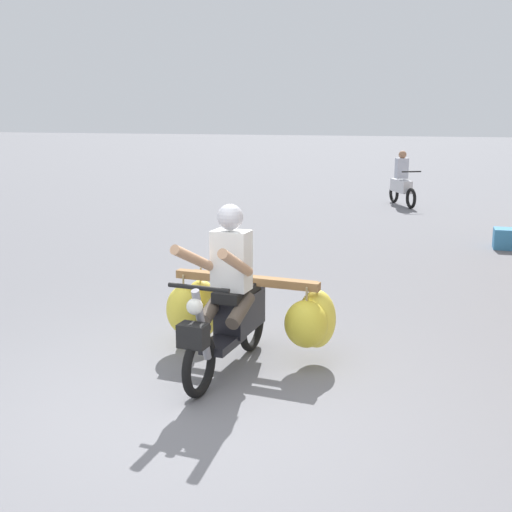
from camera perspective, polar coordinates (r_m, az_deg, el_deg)
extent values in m
plane|color=slate|center=(5.54, -6.22, -13.42)|extent=(120.00, 120.00, 0.00)
torus|color=black|center=(5.74, -4.92, -9.36)|extent=(0.14, 0.57, 0.56)
torus|color=black|center=(6.77, -0.38, -5.88)|extent=(0.14, 0.57, 0.56)
cube|color=black|center=(6.15, -2.84, -7.43)|extent=(0.30, 0.58, 0.08)
cube|color=black|center=(6.44, -1.38, -4.80)|extent=(0.35, 0.67, 0.36)
cube|color=black|center=(6.30, -1.68, -3.09)|extent=(0.32, 0.62, 0.10)
cylinder|color=gray|center=(5.67, -4.71, -5.97)|extent=(0.10, 0.29, 0.69)
cylinder|color=black|center=(5.54, -4.96, -2.75)|extent=(0.56, 0.10, 0.04)
sphere|color=silver|center=(5.51, -5.30, -4.36)|extent=(0.14, 0.14, 0.14)
cube|color=black|center=(5.55, -5.44, -6.84)|extent=(0.26, 0.19, 0.20)
cube|color=black|center=(5.64, -4.98, -6.53)|extent=(0.13, 0.29, 0.04)
cube|color=olive|center=(6.49, -0.88, -2.07)|extent=(1.50, 0.26, 0.08)
cube|color=olive|center=(6.66, -0.29, -1.96)|extent=(1.35, 0.23, 0.06)
ellipsoid|color=yellow|center=(6.79, -6.22, -4.63)|extent=(0.46, 0.44, 0.50)
cylinder|color=#998459|center=(6.71, -6.28, -2.23)|extent=(0.02, 0.02, 0.15)
ellipsoid|color=yellow|center=(6.46, 5.25, -5.42)|extent=(0.38, 0.34, 0.58)
cylinder|color=#998459|center=(6.37, 5.30, -2.77)|extent=(0.02, 0.02, 0.10)
ellipsoid|color=gold|center=(6.31, 4.34, -5.85)|extent=(0.48, 0.45, 0.46)
cylinder|color=#998459|center=(6.23, 4.39, -3.41)|extent=(0.02, 0.02, 0.16)
ellipsoid|color=yellow|center=(7.11, -4.71, -4.54)|extent=(0.50, 0.48, 0.63)
cylinder|color=#998459|center=(7.01, -4.77, -1.72)|extent=(0.02, 0.02, 0.19)
cube|color=silver|center=(6.12, -2.14, -0.39)|extent=(0.36, 0.26, 0.56)
sphere|color=silver|center=(6.02, -2.25, 3.38)|extent=(0.24, 0.24, 0.24)
cylinder|color=tan|center=(5.72, -1.72, -0.62)|extent=(0.12, 0.72, 0.39)
cylinder|color=tan|center=(5.88, -5.21, -0.30)|extent=(0.22, 0.72, 0.39)
cylinder|color=#4C4238|center=(6.07, -1.35, -4.69)|extent=(0.18, 0.45, 0.27)
cylinder|color=#4C4238|center=(6.18, -3.75, -4.40)|extent=(0.18, 0.45, 0.27)
torus|color=black|center=(16.96, 13.21, 4.85)|extent=(0.30, 0.50, 0.52)
torus|color=black|center=(17.96, 11.80, 5.33)|extent=(0.30, 0.50, 0.52)
cube|color=silver|center=(17.53, 12.40, 5.92)|extent=(0.61, 0.91, 0.32)
cylinder|color=black|center=(16.94, 13.26, 7.09)|extent=(0.46, 0.25, 0.04)
cube|color=#B2B7C6|center=(17.50, 12.44, 7.39)|extent=(0.36, 0.31, 0.52)
sphere|color=#9E7051|center=(17.46, 12.52, 8.53)|extent=(0.20, 0.20, 0.20)
cube|color=teal|center=(12.55, 21.05, 1.39)|extent=(0.56, 0.40, 0.36)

